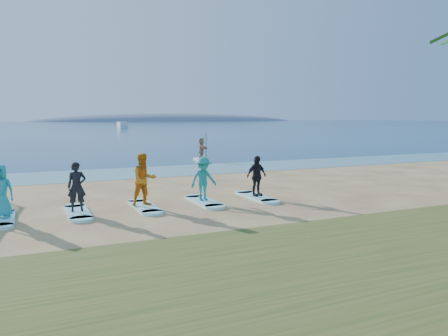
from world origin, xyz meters
name	(u,v)px	position (x,y,z in m)	size (l,w,h in m)	color
ground	(215,207)	(0.00, 0.00, 0.00)	(600.00, 600.00, 0.00)	tan
shallow_water	(141,172)	(0.00, 10.50, 0.01)	(600.00, 600.00, 0.00)	teal
ocean	(42,125)	(0.00, 160.00, 0.01)	(600.00, 600.00, 0.00)	navy
island_ridge	(173,121)	(95.00, 300.00, 0.00)	(220.00, 56.00, 18.00)	slate
paddleboard	(202,160)	(5.46, 15.05, 0.06)	(0.70, 3.00, 0.12)	silver
paddleboarder	(202,149)	(5.46, 15.05, 0.89)	(1.42, 0.45, 1.53)	tan
boat_offshore_b	(122,128)	(20.09, 114.50, 0.00)	(2.24, 5.19, 1.67)	silver
surfboard_0	(2,219)	(-6.63, 0.92, 0.04)	(0.70, 2.20, 0.09)	#A4F7FF
student_0	(0,191)	(-6.63, 0.92, 0.90)	(0.79, 0.52, 1.62)	teal
surfboard_1	(78,212)	(-4.44, 0.92, 0.04)	(0.70, 2.20, 0.09)	#A4F7FF
student_1	(77,187)	(-4.44, 0.92, 0.89)	(0.58, 0.38, 1.60)	black
surfboard_2	(144,207)	(-2.25, 0.92, 0.04)	(0.70, 2.20, 0.09)	#A4F7FF
student_2	(144,180)	(-2.25, 0.92, 0.99)	(0.87, 0.68, 1.80)	orange
surfboard_3	(204,202)	(-0.05, 0.92, 0.04)	(0.70, 2.20, 0.09)	#A4F7FF
student_3	(203,179)	(-0.05, 0.92, 0.88)	(1.02, 0.59, 1.58)	teal
surfboard_4	(256,197)	(2.14, 0.92, 0.04)	(0.70, 2.20, 0.09)	#A4F7FF
student_4	(257,176)	(2.14, 0.92, 0.86)	(0.91, 0.38, 1.55)	black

